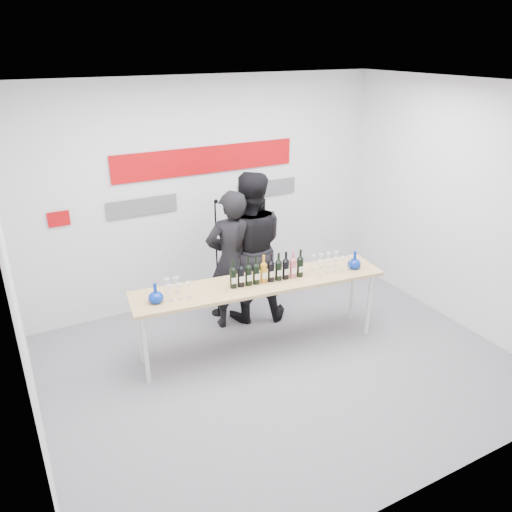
# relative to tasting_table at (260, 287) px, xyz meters

# --- Properties ---
(ground) EXTENTS (5.00, 5.00, 0.00)m
(ground) POSITION_rel_tasting_table_xyz_m (0.04, -0.43, -0.81)
(ground) COLOR slate
(ground) RESTS_ON ground
(back_wall) EXTENTS (5.00, 0.04, 3.00)m
(back_wall) POSITION_rel_tasting_table_xyz_m (0.04, 1.57, 0.69)
(back_wall) COLOR silver
(back_wall) RESTS_ON ground
(signage) EXTENTS (3.38, 0.02, 0.79)m
(signage) POSITION_rel_tasting_table_xyz_m (-0.01, 1.54, 1.00)
(signage) COLOR #AC070B
(signage) RESTS_ON back_wall
(tasting_table) EXTENTS (2.95, 0.93, 0.87)m
(tasting_table) POSITION_rel_tasting_table_xyz_m (0.00, 0.00, 0.00)
(tasting_table) COLOR tan
(tasting_table) RESTS_ON ground
(wine_bottles) EXTENTS (0.89, 0.18, 0.33)m
(wine_bottles) POSITION_rel_tasting_table_xyz_m (0.07, -0.04, 0.23)
(wine_bottles) COLOR black
(wine_bottles) RESTS_ON tasting_table
(decanter_left) EXTENTS (0.16, 0.16, 0.21)m
(decanter_left) POSITION_rel_tasting_table_xyz_m (-1.18, 0.09, 0.17)
(decanter_left) COLOR #082996
(decanter_left) RESTS_ON tasting_table
(decanter_right) EXTENTS (0.16, 0.16, 0.21)m
(decanter_right) POSITION_rel_tasting_table_xyz_m (1.17, -0.20, 0.17)
(decanter_right) COLOR #082996
(decanter_right) RESTS_ON tasting_table
(glasses_left) EXTENTS (0.26, 0.25, 0.18)m
(glasses_left) POSITION_rel_tasting_table_xyz_m (-0.95, 0.10, 0.16)
(glasses_left) COLOR silver
(glasses_left) RESTS_ON tasting_table
(glasses_right) EXTENTS (0.46, 0.27, 0.18)m
(glasses_right) POSITION_rel_tasting_table_xyz_m (0.88, -0.12, 0.16)
(glasses_right) COLOR silver
(glasses_right) RESTS_ON tasting_table
(presenter_left) EXTENTS (0.71, 0.53, 1.78)m
(presenter_left) POSITION_rel_tasting_table_xyz_m (-0.04, 0.64, 0.09)
(presenter_left) COLOR black
(presenter_left) RESTS_ON ground
(presenter_right) EXTENTS (1.15, 1.03, 1.95)m
(presenter_right) POSITION_rel_tasting_table_xyz_m (0.23, 0.73, 0.17)
(presenter_right) COLOR black
(presenter_right) RESTS_ON ground
(mic_stand) EXTENTS (0.19, 0.19, 1.60)m
(mic_stand) POSITION_rel_tasting_table_xyz_m (-0.11, 0.97, -0.32)
(mic_stand) COLOR black
(mic_stand) RESTS_ON ground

